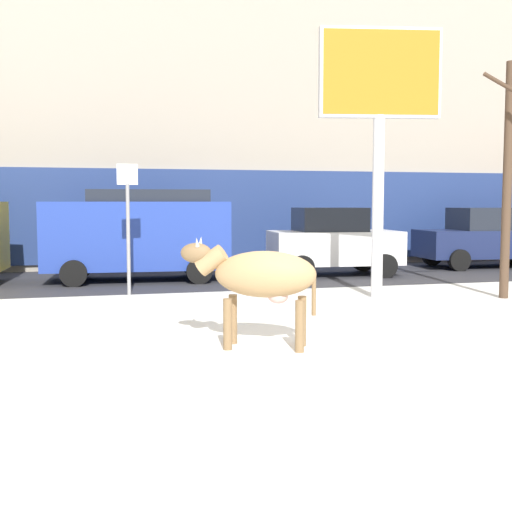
{
  "coord_description": "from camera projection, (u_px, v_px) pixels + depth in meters",
  "views": [
    {
      "loc": [
        -3.0,
        -8.34,
        2.0
      ],
      "look_at": [
        -0.38,
        2.03,
        1.1
      ],
      "focal_mm": 44.76,
      "sensor_mm": 36.0,
      "label": 1
    }
  ],
  "objects": [
    {
      "name": "ground_plane",
      "position": [
        317.0,
        345.0,
        8.96
      ],
      "size": [
        120.0,
        120.0,
        0.0
      ],
      "primitive_type": "plane",
      "color": "white"
    },
    {
      "name": "road_strip",
      "position": [
        211.0,
        277.0,
        17.11
      ],
      "size": [
        60.0,
        5.6,
        0.01
      ],
      "primitive_type": "cube",
      "color": "#333338",
      "rests_on": "ground"
    },
    {
      "name": "building_facade",
      "position": [
        181.0,
        72.0,
        21.95
      ],
      "size": [
        44.0,
        6.1,
        13.0
      ],
      "color": "#A39989",
      "rests_on": "ground"
    },
    {
      "name": "cow_tan",
      "position": [
        260.0,
        276.0,
        8.72
      ],
      "size": [
        1.9,
        1.13,
        1.54
      ],
      "color": "tan",
      "rests_on": "ground"
    },
    {
      "name": "billboard",
      "position": [
        380.0,
        90.0,
        13.1
      ],
      "size": [
        2.52,
        0.64,
        5.56
      ],
      "color": "silver",
      "rests_on": "ground"
    },
    {
      "name": "car_blue_van",
      "position": [
        138.0,
        232.0,
        16.27
      ],
      "size": [
        4.71,
        2.35,
        2.32
      ],
      "color": "#233D9E",
      "rests_on": "ground"
    },
    {
      "name": "car_white_hatchback",
      "position": [
        333.0,
        242.0,
        17.48
      ],
      "size": [
        3.6,
        2.11,
        1.86
      ],
      "color": "white",
      "rests_on": "ground"
    },
    {
      "name": "car_navy_sedan",
      "position": [
        487.0,
        238.0,
        19.68
      ],
      "size": [
        4.31,
        2.2,
        1.84
      ],
      "color": "#19234C",
      "rests_on": "ground"
    },
    {
      "name": "pedestrian_near_billboard",
      "position": [
        462.0,
        235.0,
        21.97
      ],
      "size": [
        0.36,
        0.24,
        1.73
      ],
      "color": "#282833",
      "rests_on": "ground"
    },
    {
      "name": "pedestrian_by_cars",
      "position": [
        363.0,
        236.0,
        21.08
      ],
      "size": [
        0.36,
        0.24,
        1.73
      ],
      "color": "#282833",
      "rests_on": "ground"
    },
    {
      "name": "pedestrian_far_left",
      "position": [
        95.0,
        240.0,
        18.97
      ],
      "size": [
        0.36,
        0.24,
        1.73
      ],
      "color": "#282833",
      "rests_on": "ground"
    },
    {
      "name": "bare_tree_left_lot",
      "position": [
        509.0,
        173.0,
        13.14
      ],
      "size": [
        1.54,
        0.98,
        4.87
      ],
      "color": "#4C3828",
      "rests_on": "ground"
    },
    {
      "name": "street_sign",
      "position": [
        128.0,
        218.0,
        13.69
      ],
      "size": [
        0.44,
        0.08,
        2.82
      ],
      "color": "gray",
      "rests_on": "ground"
    }
  ]
}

